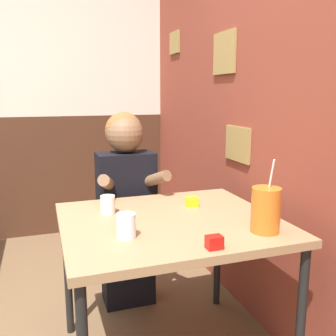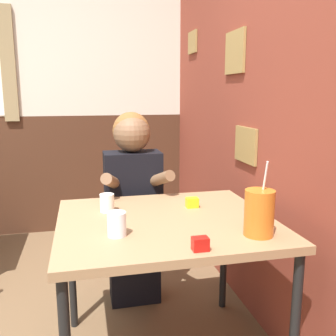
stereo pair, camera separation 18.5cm
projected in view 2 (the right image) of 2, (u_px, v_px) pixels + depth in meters
The scene contains 9 objects.
brick_wall_right at pixel (227, 86), 2.53m from camera, with size 0.08×4.29×2.70m.
back_wall at pixel (24, 87), 3.33m from camera, with size 5.83×0.09×2.70m.
main_table at pixel (166, 232), 1.73m from camera, with size 0.97×0.86×0.73m.
person_seated at pixel (133, 202), 2.29m from camera, with size 0.42×0.42×1.19m.
cocktail_pitcher at pixel (259, 213), 1.50m from camera, with size 0.12×0.12×0.31m.
glass_near_pitcher at pixel (117, 224), 1.51m from camera, with size 0.08×0.08×0.10m.
glass_center at pixel (107, 203), 1.82m from camera, with size 0.07×0.07×0.09m.
condiment_ketchup at pixel (200, 244), 1.37m from camera, with size 0.06×0.04×0.05m.
condiment_mustard at pixel (192, 202), 1.89m from camera, with size 0.06×0.04×0.05m.
Camera 2 is at (0.47, -1.29, 1.30)m, focal length 40.00 mm.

